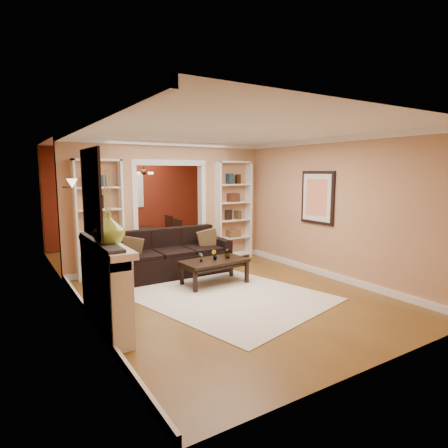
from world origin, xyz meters
TOP-DOWN VIEW (x-y plane):
  - floor at (0.00, 0.00)m, footprint 8.00×8.00m
  - ceiling at (0.00, 0.00)m, footprint 8.00×8.00m
  - wall_back at (0.00, 4.00)m, footprint 8.00×0.00m
  - wall_front at (0.00, -4.00)m, footprint 8.00×0.00m
  - wall_left at (-2.25, 0.00)m, footprint 0.00×8.00m
  - wall_right at (2.25, 0.00)m, footprint 0.00×8.00m
  - partition_wall at (0.00, 1.20)m, footprint 4.50×0.15m
  - red_back_panel at (0.00, 3.97)m, footprint 4.44×0.04m
  - dining_window at (0.00, 3.93)m, footprint 0.78×0.03m
  - area_rug at (-0.11, -1.03)m, footprint 3.28×4.01m
  - sofa at (-0.30, 0.45)m, footprint 2.30×0.99m
  - pillow_left at (-1.12, 0.43)m, footprint 0.40×0.21m
  - pillow_right at (0.52, 0.43)m, footprint 0.42×0.23m
  - coffee_table at (0.10, -0.55)m, footprint 1.24×0.73m
  - plant_left at (-0.17, -0.55)m, footprint 0.11×0.10m
  - plant_center at (0.10, -0.55)m, footprint 0.13×0.13m
  - plant_right at (0.38, -0.55)m, footprint 0.15×0.15m
  - bookshelf_left at (-1.55, 1.03)m, footprint 0.90×0.30m
  - bookshelf_right at (1.55, 1.03)m, footprint 0.90×0.30m
  - fireplace at (-2.09, -1.50)m, footprint 0.32×1.70m
  - vase at (-2.09, -1.72)m, footprint 0.40×0.40m
  - mirror at (-2.23, -1.50)m, footprint 0.03×0.95m
  - wall_sconce at (-2.15, 0.55)m, footprint 0.18×0.18m
  - framed_art at (2.21, -1.00)m, footprint 0.04×0.85m
  - dining_table at (0.02, 2.83)m, footprint 1.59×0.89m
  - dining_chair_nw at (-0.53, 2.53)m, footprint 0.51×0.51m
  - dining_chair_ne at (0.57, 2.53)m, footprint 0.50×0.50m
  - dining_chair_sw at (-0.53, 3.13)m, footprint 0.44×0.44m
  - dining_chair_se at (0.57, 3.13)m, footprint 0.57×0.57m
  - chandelier at (0.00, 2.70)m, footprint 0.50×0.50m

SIDE VIEW (x-z plane):
  - floor at x=0.00m, z-range 0.00..0.00m
  - area_rug at x=-0.11m, z-range 0.00..0.01m
  - coffee_table at x=0.10m, z-range 0.00..0.45m
  - dining_table at x=0.02m, z-range 0.00..0.56m
  - dining_chair_nw at x=-0.53m, z-range 0.00..0.78m
  - dining_chair_ne at x=0.57m, z-range 0.00..0.85m
  - dining_chair_sw at x=-0.53m, z-range 0.00..0.88m
  - dining_chair_se at x=0.57m, z-range 0.00..0.90m
  - sofa at x=-0.30m, z-range 0.00..0.90m
  - plant_left at x=-0.17m, z-range 0.45..0.63m
  - plant_center at x=0.10m, z-range 0.45..0.64m
  - plant_right at x=0.38m, z-range 0.45..0.64m
  - fireplace at x=-2.09m, z-range 0.00..1.16m
  - pillow_left at x=-1.12m, z-range 0.44..0.82m
  - pillow_right at x=0.52m, z-range 0.44..0.84m
  - bookshelf_left at x=-1.55m, z-range 0.00..2.30m
  - bookshelf_right at x=1.55m, z-range 0.00..2.30m
  - red_back_panel at x=0.00m, z-range 0.00..2.64m
  - wall_back at x=0.00m, z-range -2.65..5.35m
  - wall_front at x=0.00m, z-range -2.65..5.35m
  - wall_left at x=-2.25m, z-range -2.65..5.35m
  - wall_right at x=2.25m, z-range -2.65..5.35m
  - partition_wall at x=0.00m, z-range 0.00..2.70m
  - vase at x=-2.09m, z-range 1.16..1.57m
  - dining_window at x=0.00m, z-range 1.06..2.04m
  - framed_art at x=2.21m, z-range 1.02..2.08m
  - mirror at x=-2.23m, z-range 1.25..2.35m
  - wall_sconce at x=-2.15m, z-range 1.72..1.94m
  - chandelier at x=0.00m, z-range 1.87..2.17m
  - ceiling at x=0.00m, z-range 2.70..2.70m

